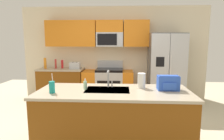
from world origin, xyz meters
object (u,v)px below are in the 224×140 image
object	(u,v)px
toaster	(75,66)
sink_faucet	(109,77)
drink_cup_teal	(52,87)
range_oven	(108,85)
bottle_orange	(45,63)
backpack	(168,83)
soap_dispenser	(85,85)
pepper_mill	(56,64)
refrigerator	(166,69)
paper_towel_roll	(141,81)
bottle_red	(62,64)

from	to	relation	value
toaster	sink_faucet	bearing A→B (deg)	-62.49
toaster	drink_cup_teal	bearing A→B (deg)	-83.48
range_oven	toaster	size ratio (longest dim) A/B	4.86
range_oven	bottle_orange	world-z (taller)	bottle_orange
range_oven	backpack	distance (m)	2.55
soap_dispenser	sink_faucet	bearing A→B (deg)	22.96
pepper_mill	soap_dispenser	size ratio (longest dim) A/B	1.51
sink_faucet	soap_dispenser	world-z (taller)	sink_faucet
refrigerator	pepper_mill	world-z (taller)	refrigerator
bottle_orange	paper_towel_roll	world-z (taller)	bottle_orange
refrigerator	sink_faucet	bearing A→B (deg)	-123.57
drink_cup_teal	bottle_orange	bearing A→B (deg)	114.30
refrigerator	soap_dispenser	xyz separation A→B (m)	(-1.71, -2.20, 0.04)
pepper_mill	soap_dispenser	world-z (taller)	pepper_mill
toaster	paper_towel_roll	world-z (taller)	paper_towel_roll
pepper_mill	backpack	distance (m)	3.39
drink_cup_teal	soap_dispenser	bearing A→B (deg)	27.71
bottle_orange	soap_dispenser	bearing A→B (deg)	-55.15
range_oven	refrigerator	bearing A→B (deg)	-2.68
pepper_mill	soap_dispenser	bearing A→B (deg)	-60.69
sink_faucet	toaster	bearing A→B (deg)	117.51
backpack	pepper_mill	bearing A→B (deg)	139.03
bottle_red	pepper_mill	bearing A→B (deg)	-165.11
range_oven	bottle_orange	xyz separation A→B (m)	(-1.73, -0.04, 0.60)
bottle_orange	sink_faucet	distance (m)	2.83
range_oven	pepper_mill	bearing A→B (deg)	-179.90
soap_dispenser	refrigerator	bearing A→B (deg)	52.06
bottle_red	bottle_orange	bearing A→B (deg)	-169.99
pepper_mill	sink_faucet	bearing A→B (deg)	-52.45
refrigerator	toaster	world-z (taller)	refrigerator
sink_faucet	backpack	world-z (taller)	sink_faucet
soap_dispenser	pepper_mill	bearing A→B (deg)	119.31
refrigerator	soap_dispenser	distance (m)	2.79
sink_faucet	backpack	size ratio (longest dim) A/B	0.88
drink_cup_teal	pepper_mill	bearing A→B (deg)	108.38
refrigerator	pepper_mill	distance (m)	2.99
pepper_mill	backpack	size ratio (longest dim) A/B	0.80
pepper_mill	bottle_orange	distance (m)	0.28
pepper_mill	paper_towel_roll	bearing A→B (deg)	-44.33
range_oven	drink_cup_teal	bearing A→B (deg)	-103.91
bottle_red	range_oven	bearing A→B (deg)	-1.91
sink_faucet	bottle_red	bearing A→B (deg)	123.97
drink_cup_teal	backpack	world-z (taller)	drink_cup_teal
refrigerator	backpack	bearing A→B (deg)	-101.25
soap_dispenser	range_oven	bearing A→B (deg)	85.52
refrigerator	bottle_orange	size ratio (longest dim) A/B	6.35
bottle_orange	paper_towel_roll	size ratio (longest dim) A/B	1.21
toaster	pepper_mill	distance (m)	0.55
drink_cup_teal	soap_dispenser	distance (m)	0.50
bottle_orange	sink_faucet	world-z (taller)	bottle_orange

